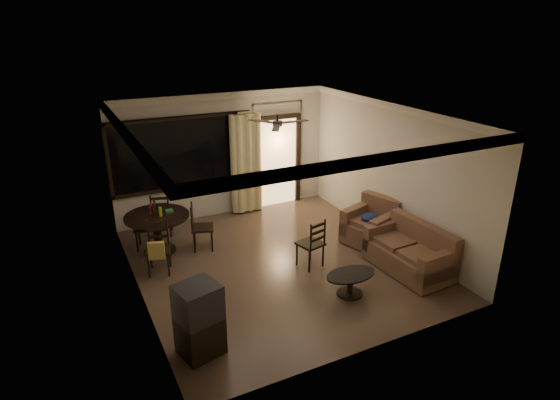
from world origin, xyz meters
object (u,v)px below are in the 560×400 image
dining_table (157,223)px  sofa (411,253)px  dining_chair_north (162,222)px  tv_cabinet (199,320)px  dining_chair_south (159,257)px  armchair (372,225)px  coffee_table (350,281)px  side_chair (310,252)px  dining_chair_west (147,235)px  dining_chair_east (202,235)px

dining_table → sofa: 4.79m
dining_chair_north → tv_cabinet: bearing=101.8°
dining_chair_north → tv_cabinet: (-0.42, -3.99, 0.25)m
tv_cabinet → sofa: (4.10, 0.49, -0.19)m
dining_table → dining_chair_south: 0.89m
dining_chair_north → tv_cabinet: size_ratio=0.90×
armchair → coffee_table: size_ratio=1.28×
dining_table → dining_chair_north: size_ratio=1.30×
coffee_table → side_chair: (-0.11, 1.12, 0.03)m
tv_cabinet → sofa: bearing=-6.8°
dining_table → coffee_table: 3.86m
dining_chair_west → dining_chair_north: (0.41, 0.49, 0.00)m
tv_cabinet → dining_chair_north: bearing=70.3°
dining_chair_west → side_chair: 3.28m
dining_chair_north → dining_table: bearing=90.1°
dining_chair_south → dining_chair_north: same height
dining_chair_west → coffee_table: bearing=57.4°
dining_table → armchair: 4.26m
dining_chair_east → side_chair: bearing=-117.1°
dining_chair_north → side_chair: size_ratio=1.00×
dining_chair_north → sofa: (3.67, -3.50, 0.06)m
coffee_table → dining_chair_east: bearing=121.9°
side_chair → dining_chair_west: bearing=-52.5°
dining_chair_north → sofa: size_ratio=0.59×
dining_chair_south → sofa: 4.54m
tv_cabinet → armchair: size_ratio=0.93×
sofa → armchair: 1.23m
dining_table → dining_chair_south: dining_table is taller
dining_table → dining_chair_west: (-0.17, 0.26, -0.33)m
coffee_table → dining_chair_west: bearing=129.6°
side_chair → tv_cabinet: bearing=16.0°
sofa → tv_cabinet: bearing=-175.6°
armchair → side_chair: (-1.61, -0.30, -0.09)m
dining_chair_north → armchair: 4.37m
dining_chair_east → dining_chair_south: (-0.98, -0.56, 0.02)m
dining_chair_north → dining_chair_south: bearing=92.6°
dining_chair_south → tv_cabinet: 2.43m
dining_chair_west → side_chair: size_ratio=1.00×
dining_table → side_chair: dining_table is taller
dining_chair_west → armchair: size_ratio=0.84×
dining_chair_east → sofa: size_ratio=0.59×
armchair → coffee_table: armchair is taller
dining_table → tv_cabinet: tv_cabinet is taller
sofa → side_chair: size_ratio=1.70×
dining_table → dining_chair_west: 0.45m
dining_chair_west → dining_chair_east: size_ratio=1.00×
dining_table → side_chair: (2.36, -1.82, -0.32)m
dining_table → sofa: dining_table is taller
tv_cabinet → side_chair: (2.54, 1.42, -0.25)m
dining_chair_west → sofa: dining_chair_west is taller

